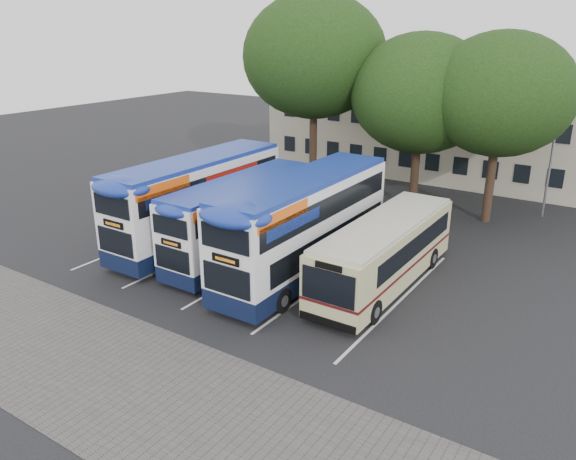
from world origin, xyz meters
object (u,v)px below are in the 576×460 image
(tree_left, at_px, (314,56))
(bus_dd_right, at_px, (305,222))
(bus_dd_left, at_px, (199,197))
(tree_mid, at_px, (421,94))
(bus_dd_mid, at_px, (242,215))
(tree_right, at_px, (501,95))
(lamp_post, at_px, (556,132))
(bus_single, at_px, (386,249))

(tree_left, height_order, bus_dd_right, tree_left)
(bus_dd_left, relative_size, bus_dd_right, 0.99)
(tree_mid, xyz_separation_m, bus_dd_left, (-7.00, -11.74, -4.51))
(bus_dd_mid, bearing_deg, tree_right, 55.28)
(bus_dd_left, bearing_deg, bus_dd_right, -3.06)
(tree_mid, xyz_separation_m, bus_dd_mid, (-3.91, -12.09, -4.82))
(tree_mid, height_order, bus_dd_mid, tree_mid)
(lamp_post, distance_m, bus_dd_left, 20.34)
(bus_dd_right, bearing_deg, tree_left, 119.63)
(bus_single, bearing_deg, bus_dd_left, -176.44)
(tree_right, relative_size, bus_single, 1.07)
(tree_left, distance_m, bus_dd_right, 14.73)
(tree_mid, distance_m, bus_single, 12.70)
(bus_dd_mid, bearing_deg, bus_dd_left, 173.53)
(tree_right, height_order, bus_dd_mid, tree_right)
(tree_right, distance_m, bus_dd_right, 13.89)
(bus_dd_right, bearing_deg, tree_mid, 88.21)
(lamp_post, height_order, bus_dd_left, lamp_post)
(tree_mid, height_order, bus_dd_right, tree_mid)
(tree_mid, distance_m, bus_dd_right, 12.90)
(lamp_post, xyz_separation_m, tree_right, (-2.61, -2.65, 2.13))
(tree_mid, relative_size, bus_dd_left, 0.97)
(tree_left, relative_size, bus_dd_mid, 1.35)
(tree_left, height_order, tree_right, tree_left)
(lamp_post, height_order, bus_dd_mid, lamp_post)
(lamp_post, bearing_deg, tree_right, -134.56)
(tree_left, bearing_deg, lamp_post, 12.99)
(lamp_post, height_order, tree_mid, tree_mid)
(tree_right, height_order, bus_dd_left, tree_right)
(bus_dd_mid, bearing_deg, bus_dd_right, -0.05)
(bus_dd_mid, xyz_separation_m, bus_single, (7.02, 0.98, -0.51))
(tree_left, distance_m, tree_mid, 7.22)
(bus_dd_right, bearing_deg, tree_right, 68.13)
(bus_dd_right, bearing_deg, bus_dd_left, 176.94)
(tree_right, xyz_separation_m, bus_dd_left, (-11.49, -11.77, -4.73))
(tree_left, xyz_separation_m, tree_right, (11.43, 0.59, -1.70))
(bus_single, bearing_deg, tree_right, 82.91)
(bus_dd_mid, height_order, bus_single, bus_dd_mid)
(tree_right, relative_size, bus_dd_mid, 1.12)
(tree_left, xyz_separation_m, bus_single, (10.04, -10.55, -7.24))
(tree_mid, bearing_deg, bus_dd_mid, -107.94)
(tree_right, xyz_separation_m, bus_dd_right, (-4.87, -12.13, -4.70))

